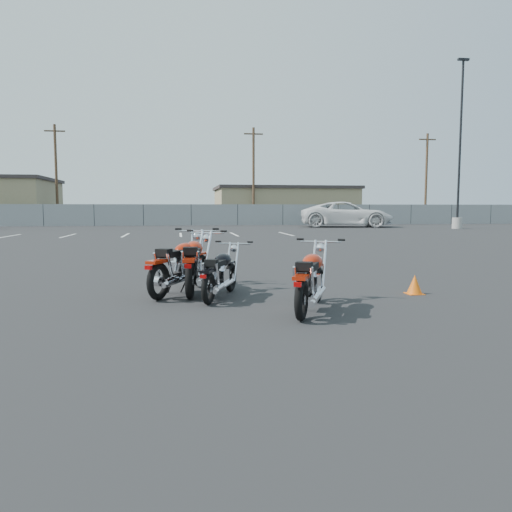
{
  "coord_description": "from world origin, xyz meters",
  "views": [
    {
      "loc": [
        -1.16,
        -8.07,
        1.5
      ],
      "look_at": [
        0.2,
        0.6,
        0.65
      ],
      "focal_mm": 35.0,
      "sensor_mm": 36.0,
      "label": 1
    }
  ],
  "objects": [
    {
      "name": "utility_pole_b",
      "position": [
        -12.0,
        40.0,
        4.69
      ],
      "size": [
        1.8,
        0.24,
        9.0
      ],
      "color": "#422D1E",
      "rests_on": "ground"
    },
    {
      "name": "training_cone_near",
      "position": [
        2.91,
        0.0,
        0.17
      ],
      "size": [
        0.28,
        0.28,
        0.34
      ],
      "color": "orange",
      "rests_on": "ground"
    },
    {
      "name": "motorcycle_rear_red",
      "position": [
        0.74,
        -1.1,
        0.46
      ],
      "size": [
        1.24,
        1.99,
        1.0
      ],
      "color": "black",
      "rests_on": "ground"
    },
    {
      "name": "motorcycle_front_red",
      "position": [
        -0.89,
        0.86,
        0.5
      ],
      "size": [
        0.87,
        2.25,
        1.1
      ],
      "color": "black",
      "rests_on": "ground"
    },
    {
      "name": "chainlink_fence",
      "position": [
        -0.0,
        35.0,
        0.9
      ],
      "size": [
        80.06,
        0.06,
        1.8
      ],
      "color": "gray",
      "rests_on": "ground"
    },
    {
      "name": "utility_pole_c",
      "position": [
        6.0,
        39.0,
        4.69
      ],
      "size": [
        1.8,
        0.24,
        9.0
      ],
      "color": "#422D1E",
      "rests_on": "ground"
    },
    {
      "name": "utility_pole_d",
      "position": [
        24.0,
        40.0,
        4.69
      ],
      "size": [
        1.8,
        0.24,
        9.0
      ],
      "color": "#422D1E",
      "rests_on": "ground"
    },
    {
      "name": "tan_building_east",
      "position": [
        10.0,
        44.0,
        1.86
      ],
      "size": [
        14.4,
        9.4,
        3.7
      ],
      "color": "#8D805B",
      "rests_on": "ground"
    },
    {
      "name": "motorcycle_second_black",
      "position": [
        -0.47,
        0.15,
        0.41
      ],
      "size": [
        1.04,
        1.8,
        0.9
      ],
      "color": "black",
      "rests_on": "ground"
    },
    {
      "name": "light_pole_east",
      "position": [
        18.77,
        25.24,
        3.24
      ],
      "size": [
        0.8,
        0.7,
        11.91
      ],
      "color": "#9C9894",
      "rests_on": "ground"
    },
    {
      "name": "ground",
      "position": [
        0.0,
        0.0,
        0.0
      ],
      "size": [
        120.0,
        120.0,
        0.0
      ],
      "primitive_type": "plane",
      "color": "black",
      "rests_on": "ground"
    },
    {
      "name": "parking_line_stripes",
      "position": [
        -2.5,
        20.0,
        0.0
      ],
      "size": [
        15.12,
        4.0,
        0.01
      ],
      "color": "silver",
      "rests_on": "ground"
    },
    {
      "name": "white_van",
      "position": [
        11.93,
        29.53,
        1.57
      ],
      "size": [
        4.95,
        8.75,
        3.13
      ],
      "primitive_type": "imported",
      "rotation": [
        0.0,
        0.0,
        1.36
      ],
      "color": "silver",
      "rests_on": "ground"
    },
    {
      "name": "motorcycle_third_red",
      "position": [
        -1.11,
        0.74,
        0.49
      ],
      "size": [
        1.46,
        2.09,
        1.07
      ],
      "color": "black",
      "rests_on": "ground"
    }
  ]
}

